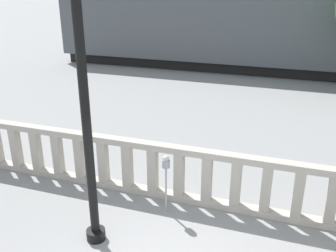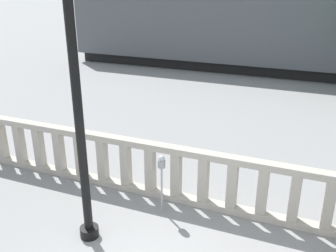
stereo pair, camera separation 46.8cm
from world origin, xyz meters
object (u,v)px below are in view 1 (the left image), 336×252
at_px(train_near, 250,32).
at_px(lamppost, 80,47).
at_px(parking_meter, 166,168).
at_px(train_far, 251,19).

bearing_deg(train_near, lamppost, -93.08).
height_order(parking_meter, train_near, train_near).
xyz_separation_m(lamppost, parking_meter, (0.95, 1.28, -2.57)).
bearing_deg(train_near, train_far, 97.07).
relative_size(train_near, train_far, 1.09).
xyz_separation_m(lamppost, train_near, (0.81, 14.99, -1.62)).
bearing_deg(train_near, parking_meter, -89.41).
bearing_deg(parking_meter, train_far, 93.31).
xyz_separation_m(lamppost, train_far, (-0.41, 24.83, -1.90)).
distance_m(parking_meter, train_far, 23.59).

